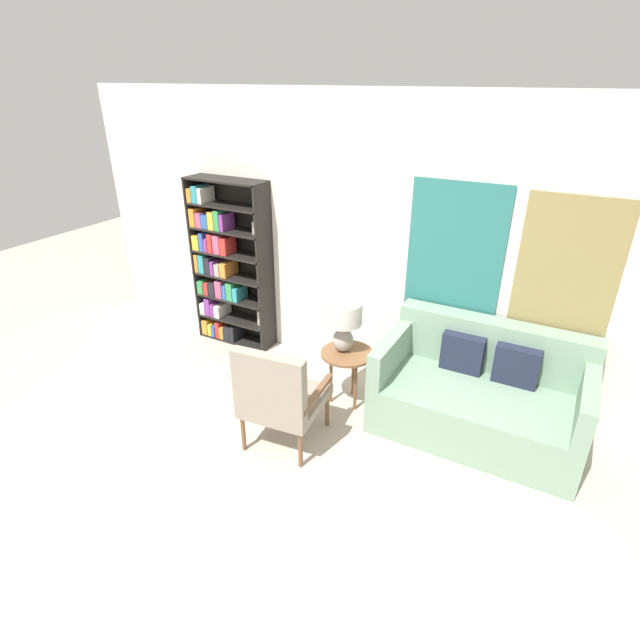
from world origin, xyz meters
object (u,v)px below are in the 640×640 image
object	(u,v)px
bookshelf	(225,267)
armchair	(278,394)
side_table	(347,358)
couch	(480,395)
table_lamp	(343,320)

from	to	relation	value
bookshelf	armchair	xyz separation A→B (m)	(1.55, -1.34, -0.35)
armchair	side_table	bearing A→B (deg)	76.59
couch	bookshelf	bearing A→B (deg)	174.13
bookshelf	table_lamp	distance (m)	1.77
side_table	couch	bearing A→B (deg)	10.14
bookshelf	couch	bearing A→B (deg)	-5.87
armchair	side_table	distance (m)	0.86
couch	side_table	xyz separation A→B (m)	(-1.17, -0.21, 0.14)
armchair	couch	distance (m)	1.73
bookshelf	couch	size ratio (longest dim) A/B	1.10
armchair	side_table	xyz separation A→B (m)	(0.20, 0.84, -0.05)
side_table	table_lamp	xyz separation A→B (m)	(-0.05, 0.01, 0.37)
bookshelf	side_table	bearing A→B (deg)	-16.18
bookshelf	couch	world-z (taller)	bookshelf
table_lamp	side_table	bearing A→B (deg)	-13.49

